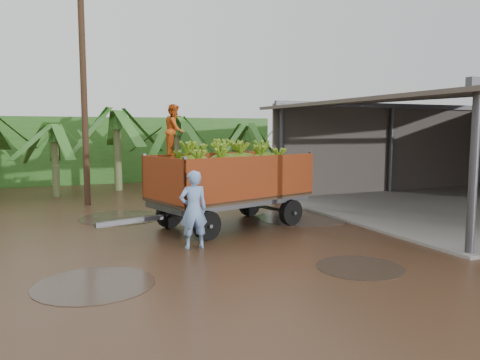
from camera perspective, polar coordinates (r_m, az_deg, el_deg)
name	(u,v)px	position (r m, az deg, el deg)	size (l,w,h in m)	color
ground	(204,242)	(12.43, -4.44, -7.54)	(100.00, 100.00, 0.00)	black
packing_shed	(476,141)	(20.43, 26.87, 4.30)	(12.78, 10.80, 4.76)	gray
hedge_north	(78,150)	(27.54, -19.13, 3.49)	(22.00, 3.00, 3.60)	#2D661E
banana_trailer	(230,180)	(14.10, -1.24, 0.02)	(6.68, 3.50, 3.65)	#B44119
man_blue	(193,210)	(11.64, -5.70, -3.60)	(0.71, 0.47, 1.94)	#789FDB
utility_pole	(84,93)	(19.10, -18.50, 10.03)	(1.20, 0.24, 8.53)	#47301E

